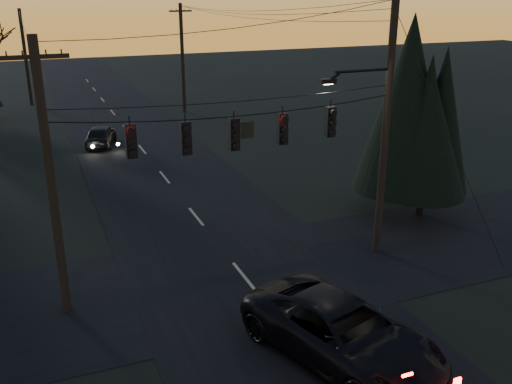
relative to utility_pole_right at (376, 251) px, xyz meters
name	(u,v)px	position (x,y,z in m)	size (l,w,h in m)	color
main_road	(174,189)	(-5.50, 10.00, 0.01)	(8.00, 120.00, 0.02)	black
cross_road	(244,276)	(-5.50, 0.00, 0.01)	(60.00, 7.00, 0.02)	black
utility_pole_right	(376,251)	(0.00, 0.00, 0.00)	(5.00, 0.30, 10.00)	black
utility_pole_left	(68,311)	(-11.50, 0.00, 0.00)	(1.80, 0.30, 8.50)	black
utility_pole_far_r	(185,112)	(0.00, 28.00, 0.00)	(1.80, 0.30, 8.50)	black
utility_pole_far_l	(32,105)	(-11.50, 36.00, 0.00)	(0.30, 0.30, 8.00)	black
span_signal_assembly	(236,132)	(-5.74, 0.00, 5.28)	(11.50, 0.44, 1.55)	black
evergreen_right	(429,118)	(3.89, 2.49, 4.42)	(4.28, 4.28, 7.64)	black
suv_near	(342,332)	(-4.70, -5.40, 0.83)	(2.76, 6.00, 1.67)	black
sedan_oncoming_a	(101,135)	(-7.75, 19.90, 0.69)	(1.62, 4.03, 1.37)	black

